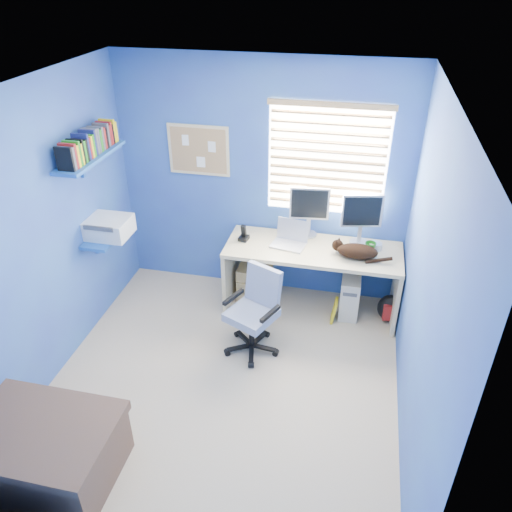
% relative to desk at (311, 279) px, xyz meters
% --- Properties ---
extents(floor, '(3.00, 3.20, 0.00)m').
position_rel_desk_xyz_m(floor, '(-0.60, -1.26, -0.37)').
color(floor, '#BFA78E').
rests_on(floor, ground).
extents(ceiling, '(3.00, 3.20, 0.00)m').
position_rel_desk_xyz_m(ceiling, '(-0.60, -1.26, 2.13)').
color(ceiling, white).
rests_on(ceiling, wall_back).
extents(wall_back, '(3.00, 0.01, 2.50)m').
position_rel_desk_xyz_m(wall_back, '(-0.60, 0.34, 0.88)').
color(wall_back, '#3143A4').
rests_on(wall_back, ground).
extents(wall_front, '(3.00, 0.01, 2.50)m').
position_rel_desk_xyz_m(wall_front, '(-0.60, -2.86, 0.88)').
color(wall_front, '#3143A4').
rests_on(wall_front, ground).
extents(wall_left, '(0.01, 3.20, 2.50)m').
position_rel_desk_xyz_m(wall_left, '(-2.10, -1.26, 0.88)').
color(wall_left, '#3143A4').
rests_on(wall_left, ground).
extents(wall_right, '(0.01, 3.20, 2.50)m').
position_rel_desk_xyz_m(wall_right, '(0.90, -1.26, 0.88)').
color(wall_right, '#3143A4').
rests_on(wall_right, ground).
extents(desk, '(1.75, 0.65, 0.74)m').
position_rel_desk_xyz_m(desk, '(0.00, 0.00, 0.00)').
color(desk, tan).
rests_on(desk, floor).
extents(laptop, '(0.37, 0.32, 0.22)m').
position_rel_desk_xyz_m(laptop, '(-0.25, 0.00, 0.48)').
color(laptop, silver).
rests_on(laptop, desk).
extents(monitor_left, '(0.41, 0.17, 0.54)m').
position_rel_desk_xyz_m(monitor_left, '(-0.09, 0.26, 0.64)').
color(monitor_left, silver).
rests_on(monitor_left, desk).
extents(monitor_right, '(0.42, 0.20, 0.54)m').
position_rel_desk_xyz_m(monitor_right, '(0.43, 0.21, 0.64)').
color(monitor_right, silver).
rests_on(monitor_right, desk).
extents(phone, '(0.11, 0.12, 0.17)m').
position_rel_desk_xyz_m(phone, '(-0.72, 0.02, 0.45)').
color(phone, black).
rests_on(phone, desk).
extents(mug, '(0.10, 0.09, 0.10)m').
position_rel_desk_xyz_m(mug, '(0.55, 0.06, 0.42)').
color(mug, '#1A7B18').
rests_on(mug, desk).
extents(cd_spindle, '(0.13, 0.13, 0.07)m').
position_rel_desk_xyz_m(cd_spindle, '(0.60, 0.12, 0.41)').
color(cd_spindle, silver).
rests_on(cd_spindle, desk).
extents(cat, '(0.43, 0.31, 0.14)m').
position_rel_desk_xyz_m(cat, '(0.43, -0.09, 0.44)').
color(cat, black).
rests_on(cat, desk).
extents(tower_pc, '(0.20, 0.44, 0.45)m').
position_rel_desk_xyz_m(tower_pc, '(0.41, 0.05, -0.14)').
color(tower_pc, beige).
rests_on(tower_pc, floor).
extents(drawer_boxes, '(0.35, 0.28, 0.41)m').
position_rel_desk_xyz_m(drawer_boxes, '(-0.61, 0.05, -0.17)').
color(drawer_boxes, tan).
rests_on(drawer_boxes, floor).
extents(yellow_book, '(0.03, 0.17, 0.24)m').
position_rel_desk_xyz_m(yellow_book, '(0.27, -0.15, -0.25)').
color(yellow_book, yellow).
rests_on(yellow_book, floor).
extents(backpack, '(0.30, 0.25, 0.30)m').
position_rel_desk_xyz_m(backpack, '(0.83, -0.03, -0.22)').
color(backpack, black).
rests_on(backpack, floor).
extents(bed_corner, '(0.99, 0.70, 0.48)m').
position_rel_desk_xyz_m(bed_corner, '(-1.60, -2.39, -0.13)').
color(bed_corner, brown).
rests_on(bed_corner, floor).
extents(office_chair, '(0.64, 0.64, 0.83)m').
position_rel_desk_xyz_m(office_chair, '(-0.44, -0.74, -0.06)').
color(office_chair, black).
rests_on(office_chair, floor).
extents(window_blinds, '(1.15, 0.05, 1.10)m').
position_rel_desk_xyz_m(window_blinds, '(0.05, 0.31, 1.18)').
color(window_blinds, white).
rests_on(window_blinds, ground).
extents(corkboard, '(0.64, 0.02, 0.52)m').
position_rel_desk_xyz_m(corkboard, '(-1.25, 0.33, 1.18)').
color(corkboard, tan).
rests_on(corkboard, ground).
extents(wall_shelves, '(0.42, 0.90, 1.05)m').
position_rel_desk_xyz_m(wall_shelves, '(-1.96, -0.51, 1.06)').
color(wall_shelves, '#1E56AB').
rests_on(wall_shelves, ground).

